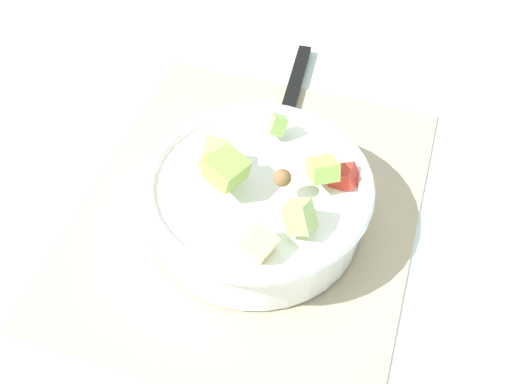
{
  "coord_description": "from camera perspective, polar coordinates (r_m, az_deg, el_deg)",
  "views": [
    {
      "loc": [
        0.45,
        0.15,
        0.58
      ],
      "look_at": [
        0.02,
        0.01,
        0.06
      ],
      "focal_mm": 44.51,
      "sensor_mm": 36.0,
      "label": 1
    }
  ],
  "objects": [
    {
      "name": "ground_plane",
      "position": [
        0.74,
        -0.58,
        -1.64
      ],
      "size": [
        2.4,
        2.4,
        0.0
      ],
      "primitive_type": "plane",
      "color": "silver"
    },
    {
      "name": "placemat",
      "position": [
        0.74,
        -0.58,
        -1.5
      ],
      "size": [
        0.46,
        0.38,
        0.01
      ],
      "primitive_type": "cube",
      "color": "tan",
      "rests_on": "ground_plane"
    },
    {
      "name": "salad_bowl",
      "position": [
        0.69,
        0.03,
        -0.56
      ],
      "size": [
        0.25,
        0.25,
        0.11
      ],
      "color": "white",
      "rests_on": "placemat"
    },
    {
      "name": "serving_spoon",
      "position": [
        0.85,
        2.9,
        7.68
      ],
      "size": [
        0.2,
        0.04,
        0.01
      ],
      "color": "black",
      "rests_on": "placemat"
    }
  ]
}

